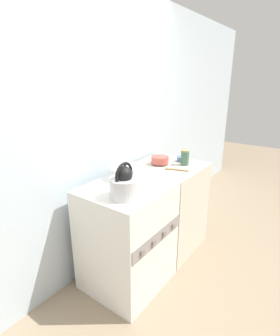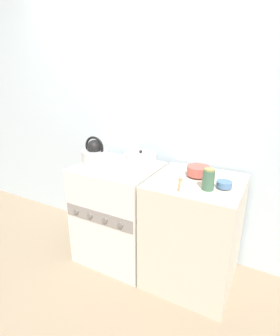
{
  "view_description": "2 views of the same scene",
  "coord_description": "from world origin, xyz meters",
  "px_view_note": "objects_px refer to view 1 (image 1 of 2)",
  "views": [
    {
      "loc": [
        -1.48,
        -0.91,
        1.71
      ],
      "look_at": [
        0.22,
        0.33,
        1.0
      ],
      "focal_mm": 28.0,
      "sensor_mm": 36.0,
      "label": 1
    },
    {
      "loc": [
        1.19,
        -1.47,
        1.64
      ],
      "look_at": [
        0.24,
        0.27,
        0.94
      ],
      "focal_mm": 28.0,
      "sensor_mm": 36.0,
      "label": 2
    }
  ],
  "objects_px": {
    "cooking_pot": "(125,172)",
    "enamel_bowl": "(160,160)",
    "stove": "(127,236)",
    "small_ceramic_bowl": "(182,159)",
    "kettle": "(125,184)",
    "storage_jar": "(185,158)"
  },
  "relations": [
    {
      "from": "enamel_bowl",
      "to": "storage_jar",
      "type": "relative_size",
      "value": 1.16
    },
    {
      "from": "stove",
      "to": "small_ceramic_bowl",
      "type": "distance_m",
      "value": 1.02
    },
    {
      "from": "enamel_bowl",
      "to": "storage_jar",
      "type": "xyz_separation_m",
      "value": [
        0.13,
        -0.21,
        0.03
      ]
    },
    {
      "from": "enamel_bowl",
      "to": "storage_jar",
      "type": "height_order",
      "value": "storage_jar"
    },
    {
      "from": "cooking_pot",
      "to": "kettle",
      "type": "bearing_deg",
      "value": -141.22
    },
    {
      "from": "kettle",
      "to": "small_ceramic_bowl",
      "type": "bearing_deg",
      "value": 4.66
    },
    {
      "from": "stove",
      "to": "kettle",
      "type": "relative_size",
      "value": 3.38
    },
    {
      "from": "kettle",
      "to": "enamel_bowl",
      "type": "relative_size",
      "value": 1.51
    },
    {
      "from": "enamel_bowl",
      "to": "stove",
      "type": "bearing_deg",
      "value": -170.87
    },
    {
      "from": "cooking_pot",
      "to": "small_ceramic_bowl",
      "type": "xyz_separation_m",
      "value": [
        0.75,
        -0.16,
        -0.03
      ]
    },
    {
      "from": "cooking_pot",
      "to": "enamel_bowl",
      "type": "bearing_deg",
      "value": -2.93
    },
    {
      "from": "stove",
      "to": "storage_jar",
      "type": "bearing_deg",
      "value": -7.22
    },
    {
      "from": "stove",
      "to": "enamel_bowl",
      "type": "xyz_separation_m",
      "value": [
        0.67,
        0.11,
        0.49
      ]
    },
    {
      "from": "stove",
      "to": "enamel_bowl",
      "type": "bearing_deg",
      "value": 9.13
    },
    {
      "from": "small_ceramic_bowl",
      "to": "storage_jar",
      "type": "bearing_deg",
      "value": -139.94
    },
    {
      "from": "stove",
      "to": "small_ceramic_bowl",
      "type": "bearing_deg",
      "value": -1.49
    },
    {
      "from": "small_ceramic_bowl",
      "to": "kettle",
      "type": "bearing_deg",
      "value": -175.34
    },
    {
      "from": "kettle",
      "to": "small_ceramic_bowl",
      "type": "xyz_separation_m",
      "value": [
        1.05,
        0.09,
        -0.08
      ]
    },
    {
      "from": "enamel_bowl",
      "to": "storage_jar",
      "type": "bearing_deg",
      "value": -57.97
    },
    {
      "from": "stove",
      "to": "enamel_bowl",
      "type": "height_order",
      "value": "enamel_bowl"
    },
    {
      "from": "kettle",
      "to": "enamel_bowl",
      "type": "xyz_separation_m",
      "value": [
        0.82,
        0.22,
        -0.06
      ]
    },
    {
      "from": "stove",
      "to": "small_ceramic_bowl",
      "type": "relative_size",
      "value": 8.37
    }
  ]
}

